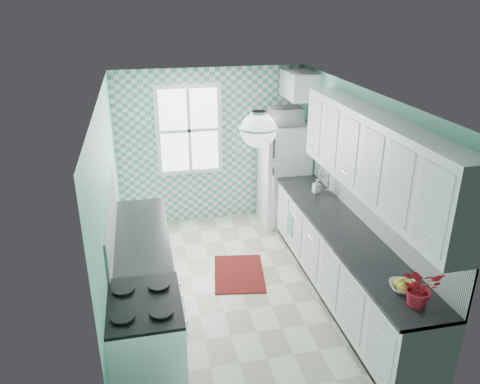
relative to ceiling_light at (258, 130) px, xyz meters
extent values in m
cube|color=silver|center=(0.00, 0.80, -2.33)|extent=(3.00, 4.40, 0.02)
cube|color=white|center=(0.00, 0.80, 0.19)|extent=(3.00, 4.40, 0.02)
cube|color=#70C6B1|center=(0.00, 3.01, -1.07)|extent=(3.00, 0.02, 2.50)
cube|color=#70C6B1|center=(0.00, -1.41, -1.07)|extent=(3.00, 0.02, 2.50)
cube|color=#70C6B1|center=(-1.51, 0.80, -1.07)|extent=(0.02, 4.40, 2.50)
cube|color=#70C6B1|center=(1.51, 0.80, -1.07)|extent=(0.02, 4.40, 2.50)
cube|color=#539E86|center=(0.00, 2.99, -1.07)|extent=(3.00, 0.01, 2.50)
cube|color=white|center=(-0.35, 2.96, -0.77)|extent=(1.04, 0.05, 1.44)
cube|color=white|center=(-0.35, 2.95, -0.77)|extent=(0.90, 0.02, 1.30)
cube|color=white|center=(1.49, 0.40, -1.13)|extent=(0.02, 3.60, 0.51)
cube|color=white|center=(-1.49, 0.73, -1.13)|extent=(0.02, 2.15, 0.51)
cube|color=silver|center=(1.33, 0.20, -0.42)|extent=(0.33, 3.20, 0.90)
cube|color=silver|center=(1.30, 2.63, -0.07)|extent=(0.40, 0.74, 0.40)
cylinder|color=silver|center=(0.00, 0.00, 0.16)|extent=(0.14, 0.14, 0.04)
cylinder|color=silver|center=(0.00, 0.00, 0.09)|extent=(0.02, 0.02, 0.12)
sphere|color=white|center=(0.00, 0.00, 0.00)|extent=(0.34, 0.34, 0.34)
cube|color=white|center=(1.20, 0.40, -1.87)|extent=(0.60, 3.60, 0.90)
cube|color=black|center=(1.19, 0.40, -1.40)|extent=(0.63, 3.60, 0.04)
cube|color=white|center=(-1.20, 0.73, -1.87)|extent=(0.60, 2.15, 0.90)
cube|color=black|center=(-1.19, 0.73, -1.40)|extent=(0.63, 2.15, 0.04)
cube|color=white|center=(1.11, 2.60, -1.50)|extent=(0.72, 0.68, 1.65)
cube|color=silver|center=(1.11, 2.26, -1.12)|extent=(0.70, 0.01, 0.02)
cube|color=silver|center=(0.82, 2.24, -0.92)|extent=(0.03, 0.03, 0.30)
cube|color=silver|center=(0.82, 2.24, -1.50)|extent=(0.03, 0.03, 0.54)
cube|color=white|center=(-1.20, -0.69, -1.80)|extent=(0.67, 0.85, 1.01)
cube|color=black|center=(-1.20, -0.69, -1.30)|extent=(0.67, 0.85, 0.03)
cube|color=black|center=(-0.86, -0.69, -1.74)|extent=(0.01, 0.56, 0.34)
cube|color=silver|center=(1.20, 1.48, -1.40)|extent=(0.56, 0.47, 0.12)
cylinder|color=silver|center=(1.40, 1.48, -1.20)|extent=(0.02, 0.02, 0.30)
torus|color=silver|center=(1.32, 1.48, -1.01)|extent=(0.16, 0.02, 0.16)
cube|color=#630700|center=(0.06, 1.15, -2.32)|extent=(0.80, 1.04, 0.02)
cube|color=#54A98E|center=(0.89, 1.51, -1.84)|extent=(0.01, 0.21, 0.32)
imported|color=white|center=(1.20, -0.89, -1.35)|extent=(0.34, 0.34, 0.07)
imported|color=#A5202E|center=(1.20, -1.11, -1.20)|extent=(0.34, 0.30, 0.37)
imported|color=#859EB2|center=(1.25, 1.53, -1.28)|extent=(0.11, 0.11, 0.20)
imported|color=white|center=(1.11, 2.60, -0.54)|extent=(0.50, 0.34, 0.28)
camera|label=1|loc=(-1.08, -4.16, 1.16)|focal=35.00mm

